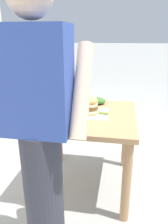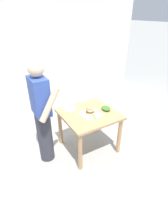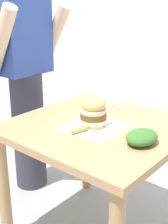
% 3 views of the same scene
% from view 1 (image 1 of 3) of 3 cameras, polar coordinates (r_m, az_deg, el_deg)
% --- Properties ---
extents(ground_plane, '(80.00, 80.00, 0.00)m').
position_cam_1_polar(ground_plane, '(2.31, 0.45, -18.03)').
color(ground_plane, '#9E9E99').
extents(patio_table, '(0.87, 0.90, 0.74)m').
position_cam_1_polar(patio_table, '(2.00, 0.49, -4.00)').
color(patio_table, tan).
rests_on(patio_table, ground).
extents(serving_paper, '(0.32, 0.32, 0.00)m').
position_cam_1_polar(serving_paper, '(1.95, 1.83, -0.37)').
color(serving_paper, white).
rests_on(serving_paper, patio_table).
extents(sandwich, '(0.15, 0.15, 0.20)m').
position_cam_1_polar(sandwich, '(1.91, 1.54, 1.85)').
color(sandwich, '#E5B25B').
rests_on(sandwich, serving_paper).
extents(pickle_spear, '(0.09, 0.05, 0.02)m').
position_cam_1_polar(pickle_spear, '(1.92, 5.10, -0.26)').
color(pickle_spear, '#8EA83D').
rests_on(pickle_spear, serving_paper).
extents(side_plate_with_forks, '(0.22, 0.22, 0.02)m').
position_cam_1_polar(side_plate_with_forks, '(1.82, -9.90, -1.96)').
color(side_plate_with_forks, white).
rests_on(side_plate_with_forks, patio_table).
extents(side_salad, '(0.18, 0.14, 0.07)m').
position_cam_1_polar(side_salad, '(2.22, 3.31, 2.96)').
color(side_salad, '#386B28').
rests_on(side_salad, patio_table).
extents(diner_across_table, '(0.55, 0.35, 1.69)m').
position_cam_1_polar(diner_across_table, '(1.25, -11.42, -5.60)').
color(diner_across_table, '#33333D').
rests_on(diner_across_table, ground).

